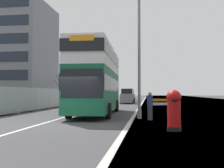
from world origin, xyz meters
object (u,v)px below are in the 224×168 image
object	(u,v)px
car_receding_mid	(128,96)
car_receding_far	(130,96)
pedestrian_at_kerb	(150,106)
double_decker_bus	(97,79)
car_oncoming_near	(127,97)
red_pillar_postbox	(174,108)
lamppost_foreground	(139,49)
roadworks_barrier	(160,104)

from	to	relation	value
car_receding_mid	car_receding_far	distance (m)	9.46
pedestrian_at_kerb	double_decker_bus	bearing A→B (deg)	139.49
car_oncoming_near	red_pillar_postbox	bearing A→B (deg)	-81.36
double_decker_bus	red_pillar_postbox	bearing A→B (deg)	-57.76
lamppost_foreground	car_receding_mid	distance (m)	29.08
double_decker_bus	car_receding_far	size ratio (longest dim) A/B	2.35
car_receding_mid	car_receding_far	size ratio (longest dim) A/B	0.89
double_decker_bus	lamppost_foreground	xyz separation A→B (m)	(3.26, -2.64, 1.76)
car_receding_mid	pedestrian_at_kerb	bearing A→B (deg)	-83.15
roadworks_barrier	car_oncoming_near	world-z (taller)	car_oncoming_near
red_pillar_postbox	car_receding_mid	xyz separation A→B (m)	(-4.52, 33.88, 0.02)
car_receding_far	pedestrian_at_kerb	bearing A→B (deg)	-84.20
lamppost_foreground	pedestrian_at_kerb	bearing A→B (deg)	-47.14
car_oncoming_near	car_receding_far	world-z (taller)	car_oncoming_near
double_decker_bus	red_pillar_postbox	size ratio (longest dim) A/B	6.21
lamppost_foreground	car_oncoming_near	size ratio (longest dim) A/B	2.05
car_receding_mid	car_receding_far	world-z (taller)	car_receding_far
lamppost_foreground	car_receding_far	size ratio (longest dim) A/B	2.01
double_decker_bus	car_oncoming_near	bearing A→B (deg)	87.96
red_pillar_postbox	car_oncoming_near	distance (m)	27.92
red_pillar_postbox	car_receding_far	bearing A→B (deg)	96.50
red_pillar_postbox	pedestrian_at_kerb	xyz separation A→B (m)	(-0.99, 4.43, -0.13)
double_decker_bus	car_receding_mid	size ratio (longest dim) A/B	2.63
double_decker_bus	roadworks_barrier	distance (m)	5.82
lamppost_foreground	red_pillar_postbox	world-z (taller)	lamppost_foreground
car_receding_far	pedestrian_at_kerb	world-z (taller)	car_receding_far
roadworks_barrier	pedestrian_at_kerb	distance (m)	6.15
pedestrian_at_kerb	roadworks_barrier	bearing A→B (deg)	82.22
car_receding_far	pedestrian_at_kerb	xyz separation A→B (m)	(3.95, -38.90, -0.16)
lamppost_foreground	pedestrian_at_kerb	world-z (taller)	lamppost_foreground
roadworks_barrier	car_oncoming_near	xyz separation A→B (m)	(-4.04, 17.08, 0.35)
roadworks_barrier	pedestrian_at_kerb	bearing A→B (deg)	-97.78
red_pillar_postbox	car_receding_mid	bearing A→B (deg)	97.60
car_receding_mid	red_pillar_postbox	bearing A→B (deg)	-82.40
car_receding_far	lamppost_foreground	bearing A→B (deg)	-85.08
roadworks_barrier	double_decker_bus	bearing A→B (deg)	-149.93
red_pillar_postbox	car_receding_far	distance (m)	43.61
red_pillar_postbox	pedestrian_at_kerb	distance (m)	4.54
roadworks_barrier	red_pillar_postbox	bearing A→B (deg)	-89.17
roadworks_barrier	car_oncoming_near	bearing A→B (deg)	103.32
red_pillar_postbox	pedestrian_at_kerb	size ratio (longest dim) A/B	1.05
red_pillar_postbox	roadworks_barrier	size ratio (longest dim) A/B	1.10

